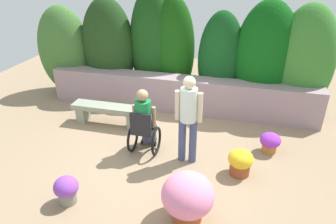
% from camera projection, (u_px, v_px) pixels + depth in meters
% --- Properties ---
extents(ground_plane, '(12.63, 12.63, 0.00)m').
position_uv_depth(ground_plane, '(157.00, 153.00, 6.13)').
color(ground_plane, '#987E61').
extents(stone_retaining_wall, '(6.51, 0.49, 0.86)m').
position_uv_depth(stone_retaining_wall, '(179.00, 94.00, 7.61)').
color(stone_retaining_wall, gray).
rests_on(stone_retaining_wall, ground).
extents(hedge_backdrop, '(7.45, 1.16, 2.82)m').
position_uv_depth(hedge_backdrop, '(178.00, 53.00, 7.76)').
color(hedge_backdrop, '#3F6F30').
rests_on(hedge_backdrop, ground).
extents(stone_bench, '(1.59, 0.36, 0.47)m').
position_uv_depth(stone_bench, '(107.00, 111.00, 7.02)').
color(stone_bench, gray).
rests_on(stone_bench, ground).
extents(person_in_wheelchair, '(0.53, 0.66, 1.33)m').
position_uv_depth(person_in_wheelchair, '(144.00, 123.00, 5.91)').
color(person_in_wheelchair, black).
rests_on(person_in_wheelchair, ground).
extents(person_standing_companion, '(0.49, 0.30, 1.68)m').
position_uv_depth(person_standing_companion, '(188.00, 115.00, 5.47)').
color(person_standing_companion, '#424C75').
rests_on(person_standing_companion, ground).
extents(flower_pot_purple_near, '(0.44, 0.44, 0.48)m').
position_uv_depth(flower_pot_purple_near, '(240.00, 162.00, 5.43)').
color(flower_pot_purple_near, brown).
rests_on(flower_pot_purple_near, ground).
extents(flower_pot_terracotta_by_wall, '(0.76, 0.76, 0.76)m').
position_uv_depth(flower_pot_terracotta_by_wall, '(188.00, 197.00, 4.43)').
color(flower_pot_terracotta_by_wall, '#A54C25').
rests_on(flower_pot_terracotta_by_wall, ground).
extents(flower_pot_red_accent, '(0.40, 0.40, 0.41)m').
position_uv_depth(flower_pot_red_accent, '(270.00, 142.00, 6.06)').
color(flower_pot_red_accent, '#AB692B').
rests_on(flower_pot_red_accent, ground).
extents(flower_pot_small_foreground, '(0.38, 0.38, 0.47)m').
position_uv_depth(flower_pot_small_foreground, '(66.00, 189.00, 4.80)').
color(flower_pot_small_foreground, gray).
rests_on(flower_pot_small_foreground, ground).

